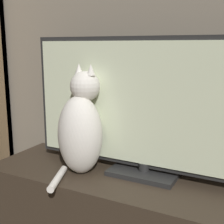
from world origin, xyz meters
The scene contains 3 objects.
tv_stand centered at (0.00, 0.98, 0.20)m, with size 1.27×0.40×0.40m.
tv centered at (0.03, 1.04, 0.69)m, with size 1.03×0.17×0.57m.
cat centered at (-0.22, 0.94, 0.59)m, with size 0.23×0.33×0.46m.
Camera 1 is at (0.48, -0.11, 0.93)m, focal length 50.00 mm.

